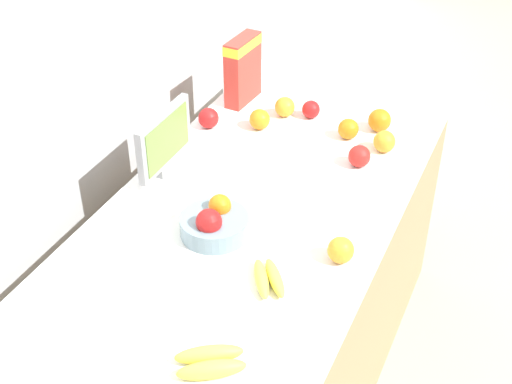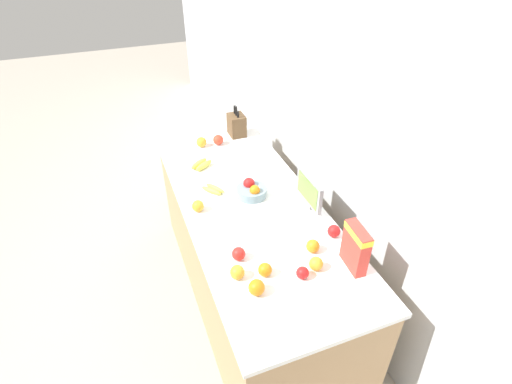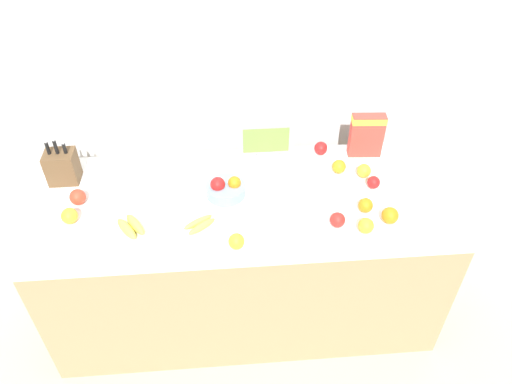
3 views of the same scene
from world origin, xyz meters
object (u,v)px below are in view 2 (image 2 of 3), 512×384
(orange_mid_left, at_px, (198,206))
(orange_near_bowl, at_px, (257,287))
(apple_leftmost, at_px, (239,254))
(orange_front_right, at_px, (265,270))
(banana_bunch_right, at_px, (213,189))
(knife_block, at_px, (237,125))
(banana_bunch_left, at_px, (201,164))
(small_monitor, at_px, (309,191))
(orange_front_center, at_px, (313,246))
(fruit_bowl, at_px, (252,190))
(orange_back_center, at_px, (237,272))
(apple_middle, at_px, (334,231))
(apple_rear, at_px, (218,140))
(apple_rightmost, at_px, (303,273))
(orange_front_left, at_px, (201,142))
(orange_mid_right, at_px, (316,264))
(cereal_box, at_px, (356,246))

(orange_mid_left, bearing_deg, orange_near_bowl, 8.14)
(apple_leftmost, bearing_deg, orange_front_right, 29.76)
(banana_bunch_right, relative_size, orange_near_bowl, 2.01)
(knife_block, height_order, banana_bunch_left, knife_block)
(orange_front_right, bearing_deg, small_monitor, 133.15)
(knife_block, distance_m, orange_near_bowl, 1.67)
(orange_front_center, bearing_deg, apple_leftmost, -102.73)
(fruit_bowl, relative_size, orange_near_bowl, 2.45)
(orange_back_center, bearing_deg, knife_block, 161.27)
(apple_middle, bearing_deg, small_monitor, -178.70)
(banana_bunch_left, bearing_deg, orange_front_center, 18.24)
(knife_block, bearing_deg, orange_front_right, -13.48)
(orange_mid_left, bearing_deg, small_monitor, 73.46)
(banana_bunch_right, bearing_deg, knife_block, 149.99)
(apple_rear, bearing_deg, orange_front_right, -6.94)
(banana_bunch_right, height_order, apple_middle, apple_middle)
(fruit_bowl, distance_m, apple_leftmost, 0.58)
(fruit_bowl, bearing_deg, apple_middle, 29.00)
(apple_middle, bearing_deg, apple_rear, -166.40)
(small_monitor, distance_m, orange_mid_left, 0.69)
(knife_block, height_order, orange_back_center, knife_block)
(orange_back_center, bearing_deg, banana_bunch_left, 174.86)
(banana_bunch_left, relative_size, orange_near_bowl, 2.26)
(apple_rear, distance_m, apple_middle, 1.31)
(apple_rightmost, relative_size, apple_leftmost, 0.90)
(banana_bunch_right, distance_m, orange_front_right, 0.81)
(apple_middle, relative_size, orange_front_left, 0.94)
(orange_near_bowl, bearing_deg, fruit_bowl, 161.20)
(banana_bunch_right, height_order, apple_rightmost, apple_rightmost)
(orange_mid_left, height_order, orange_mid_right, same)
(cereal_box, relative_size, apple_leftmost, 3.43)
(apple_rightmost, distance_m, orange_front_left, 1.51)
(orange_mid_left, height_order, orange_near_bowl, orange_near_bowl)
(apple_leftmost, height_order, orange_front_right, same)
(cereal_box, height_order, apple_rightmost, cereal_box)
(knife_block, bearing_deg, orange_front_center, -2.08)
(fruit_bowl, xyz_separation_m, orange_back_center, (0.64, -0.32, -0.00))
(knife_block, bearing_deg, small_monitor, 5.93)
(orange_front_left, xyz_separation_m, orange_near_bowl, (1.52, -0.12, 0.00))
(orange_mid_left, xyz_separation_m, orange_back_center, (0.61, 0.05, 0.00))
(small_monitor, bearing_deg, apple_rear, -162.65)
(cereal_box, height_order, banana_bunch_left, cereal_box)
(cereal_box, bearing_deg, knife_block, -172.70)
(small_monitor, bearing_deg, orange_mid_right, -22.73)
(orange_mid_left, xyz_separation_m, orange_front_right, (0.64, 0.19, -0.00))
(orange_mid_right, bearing_deg, orange_front_right, -102.30)
(orange_back_center, bearing_deg, orange_mid_left, -175.25)
(fruit_bowl, bearing_deg, orange_front_left, -169.35)
(apple_middle, height_order, orange_front_left, orange_front_left)
(cereal_box, bearing_deg, orange_mid_right, -100.29)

